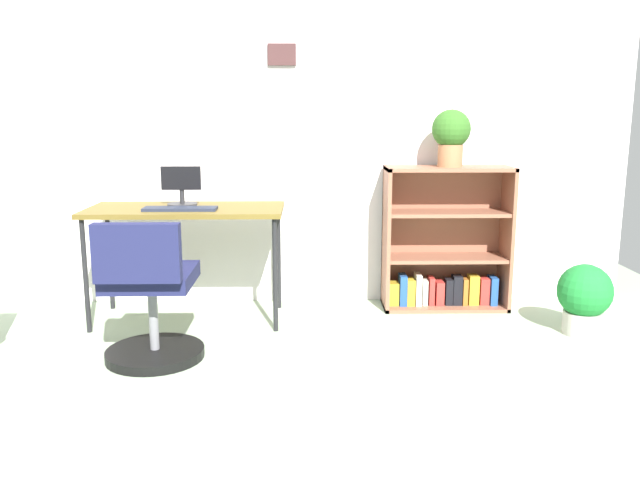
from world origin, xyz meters
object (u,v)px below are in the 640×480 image
object	(u,v)px
monitor	(182,187)
potted_plant_on_shelf	(451,134)
desk	(186,216)
keyboard	(180,209)
office_chair	(150,301)
bookshelf_low	(444,246)
potted_plant_floor	(584,297)

from	to	relation	value
monitor	potted_plant_on_shelf	size ratio (longest dim) A/B	0.67
desk	monitor	bearing A→B (deg)	112.30
monitor	keyboard	xyz separation A→B (m)	(0.03, -0.20, -0.11)
office_chair	bookshelf_low	world-z (taller)	bookshelf_low
desk	keyboard	world-z (taller)	keyboard
monitor	keyboard	world-z (taller)	monitor
keyboard	office_chair	xyz separation A→B (m)	(-0.06, -0.59, -0.39)
desk	potted_plant_on_shelf	size ratio (longest dim) A/B	3.28
monitor	potted_plant_floor	distance (m)	2.52
office_chair	monitor	bearing A→B (deg)	87.66
bookshelf_low	keyboard	bearing A→B (deg)	-167.39
keyboard	potted_plant_floor	world-z (taller)	keyboard
desk	office_chair	xyz separation A→B (m)	(-0.07, -0.71, -0.33)
desk	keyboard	distance (m)	0.13
monitor	potted_plant_floor	size ratio (longest dim) A/B	0.58
potted_plant_on_shelf	potted_plant_floor	xyz separation A→B (m)	(0.71, -0.52, -0.93)
desk	office_chair	bearing A→B (deg)	-95.48
potted_plant_floor	keyboard	bearing A→B (deg)	175.08
potted_plant_on_shelf	bookshelf_low	bearing A→B (deg)	93.36
keyboard	potted_plant_on_shelf	world-z (taller)	potted_plant_on_shelf
monitor	potted_plant_floor	xyz separation A→B (m)	(2.41, -0.41, -0.60)
monitor	potted_plant_floor	world-z (taller)	monitor
bookshelf_low	monitor	bearing A→B (deg)	-174.15
keyboard	potted_plant_floor	distance (m)	2.45
monitor	keyboard	distance (m)	0.23
office_chair	potted_plant_floor	bearing A→B (deg)	9.03
office_chair	potted_plant_floor	xyz separation A→B (m)	(2.44, 0.39, -0.11)
monitor	keyboard	size ratio (longest dim) A/B	0.56
desk	monitor	world-z (taller)	monitor
desk	monitor	size ratio (longest dim) A/B	4.88
office_chair	keyboard	bearing A→B (deg)	84.37
monitor	bookshelf_low	size ratio (longest dim) A/B	0.26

